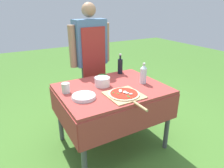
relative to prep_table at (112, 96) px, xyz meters
name	(u,v)px	position (x,y,z in m)	size (l,w,h in m)	color
ground_plane	(112,143)	(0.00, 0.00, -0.64)	(12.00, 12.00, 0.00)	#477A2D
prep_table	(112,96)	(0.00, 0.00, 0.00)	(1.15, 0.89, 0.74)	#A83D38
person_cook	(91,54)	(0.08, 0.74, 0.31)	(0.60, 0.23, 1.61)	#4C4C51
pizza_on_peel	(125,95)	(0.00, -0.25, 0.12)	(0.34, 0.53, 0.05)	tan
oil_bottle	(120,66)	(0.33, 0.36, 0.20)	(0.06, 0.06, 0.26)	black
water_bottle	(143,74)	(0.37, -0.06, 0.21)	(0.07, 0.07, 0.24)	silver
herb_container	(102,76)	(0.04, 0.31, 0.13)	(0.18, 0.17, 0.05)	silver
mixing_tub	(102,82)	(-0.07, 0.10, 0.15)	(0.17, 0.17, 0.10)	silver
plate_stack	(84,97)	(-0.37, -0.10, 0.12)	(0.23, 0.23, 0.03)	white
sauce_jar	(66,88)	(-0.48, 0.12, 0.15)	(0.09, 0.09, 0.10)	silver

